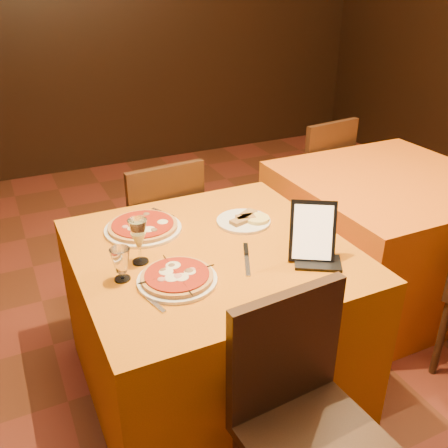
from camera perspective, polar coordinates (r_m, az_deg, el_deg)
name	(u,v)px	position (r m, az deg, el deg)	size (l,w,h in m)	color
floor	(256,414)	(2.41, 3.64, -20.89)	(6.00, 7.00, 0.01)	#5E2D19
wall_back	(70,19)	(4.98, -17.19, 21.44)	(6.00, 0.01, 2.80)	black
main_table	(212,320)	(2.28, -1.37, -10.97)	(1.10, 1.10, 0.75)	#CA6B0D
side_table	(384,236)	(3.10, 17.80, -1.35)	(1.10, 1.10, 0.75)	orange
chair_main_near	(317,443)	(1.73, 10.57, -23.42)	(0.40, 0.40, 0.91)	black
chair_main_far	(155,232)	(2.86, -7.86, -0.91)	(0.36, 0.36, 0.91)	black
chair_side_far	(308,179)	(3.63, 9.63, 5.11)	(0.40, 0.40, 0.91)	black
pizza_near	(177,278)	(1.86, -5.38, -6.20)	(0.30, 0.30, 0.03)	white
pizza_far	(143,227)	(2.23, -9.24, -0.39)	(0.34, 0.34, 0.03)	white
cutlet_dish	(244,220)	(2.28, 2.25, 0.45)	(0.25, 0.25, 0.03)	white
wine_glass	(139,241)	(1.96, -9.71, -1.95)	(0.09, 0.09, 0.19)	#F5F98D
water_glass	(121,265)	(1.87, -11.69, -4.56)	(0.06, 0.06, 0.13)	silver
tablet	(313,231)	(1.98, 10.10, -0.83)	(0.18, 0.02, 0.24)	black
knife	(247,261)	(1.98, 2.64, -4.25)	(0.22, 0.02, 0.01)	silver
fork_near	(153,303)	(1.76, -8.10, -8.89)	(0.14, 0.02, 0.01)	silver
fork_far	(163,213)	(2.39, -7.01, 1.30)	(0.14, 0.02, 0.01)	silver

